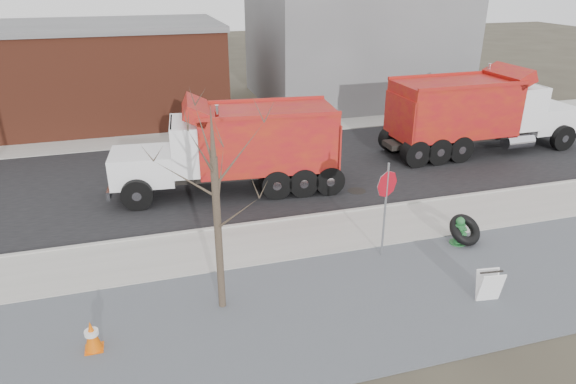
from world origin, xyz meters
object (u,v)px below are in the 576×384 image
object	(u,v)px
sandwich_board	(489,286)
dump_truck_red_a	(477,111)
stop_sign	(386,194)
truck_tire	(465,230)
fire_hydrant	(459,232)
dump_truck_red_b	(237,145)

from	to	relation	value
sandwich_board	dump_truck_red_a	distance (m)	12.47
stop_sign	sandwich_board	distance (m)	3.61
truck_tire	dump_truck_red_a	xyz separation A→B (m)	(5.53, 7.57, 1.48)
fire_hydrant	sandwich_board	distance (m)	2.97
stop_sign	sandwich_board	size ratio (longest dim) A/B	3.42
fire_hydrant	dump_truck_red_b	bearing A→B (deg)	127.06
truck_tire	sandwich_board	bearing A→B (deg)	-112.91
sandwich_board	dump_truck_red_a	bearing A→B (deg)	64.46
fire_hydrant	stop_sign	size ratio (longest dim) A/B	0.32
truck_tire	sandwich_board	world-z (taller)	truck_tire
dump_truck_red_b	fire_hydrant	bearing A→B (deg)	138.34
stop_sign	dump_truck_red_a	size ratio (longest dim) A/B	0.31
dump_truck_red_a	dump_truck_red_b	xyz separation A→B (m)	(-11.40, -1.49, -0.11)
truck_tire	dump_truck_red_a	bearing A→B (deg)	53.83
stop_sign	dump_truck_red_b	world-z (taller)	dump_truck_red_b
sandwich_board	dump_truck_red_b	world-z (taller)	dump_truck_red_b
dump_truck_red_a	fire_hydrant	bearing A→B (deg)	-127.90
fire_hydrant	stop_sign	xyz separation A→B (m)	(-2.56, 0.07, 1.55)
stop_sign	sandwich_board	world-z (taller)	stop_sign
truck_tire	stop_sign	xyz separation A→B (m)	(-2.77, 0.05, 1.52)
fire_hydrant	dump_truck_red_a	world-z (taller)	dump_truck_red_a
fire_hydrant	dump_truck_red_b	world-z (taller)	dump_truck_red_b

